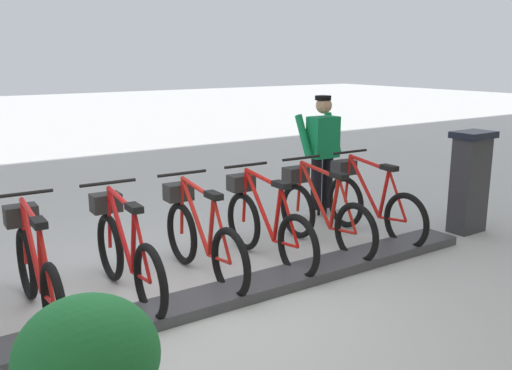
{
  "coord_description": "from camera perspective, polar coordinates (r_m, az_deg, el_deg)",
  "views": [
    {
      "loc": [
        -4.12,
        1.99,
        2.18
      ],
      "look_at": [
        0.5,
        -1.18,
        0.9
      ],
      "focal_mm": 39.64,
      "sensor_mm": 36.0,
      "label": 1
    }
  ],
  "objects": [
    {
      "name": "bike_docked_0",
      "position": [
        7.07,
        11.4,
        -1.72
      ],
      "size": [
        1.72,
        0.54,
        1.02
      ],
      "color": "black",
      "rests_on": "ground"
    },
    {
      "name": "ground_plane",
      "position": [
        5.07,
        -8.01,
        -12.75
      ],
      "size": [
        60.0,
        60.0,
        0.0
      ],
      "primitive_type": "plane",
      "color": "silver"
    },
    {
      "name": "bike_docked_5",
      "position": [
        5.16,
        -21.31,
        -7.91
      ],
      "size": [
        1.72,
        0.54,
        1.02
      ],
      "color": "black",
      "rests_on": "ground"
    },
    {
      "name": "bike_docked_2",
      "position": [
        6.08,
        0.91,
        -3.88
      ],
      "size": [
        1.72,
        0.54,
        1.02
      ],
      "color": "black",
      "rests_on": "ground"
    },
    {
      "name": "bike_docked_1",
      "position": [
        6.55,
        6.56,
        -2.73
      ],
      "size": [
        1.72,
        0.54,
        1.02
      ],
      "color": "black",
      "rests_on": "ground"
    },
    {
      "name": "bike_docked_4",
      "position": [
        5.37,
        -13.06,
        -6.53
      ],
      "size": [
        1.72,
        0.54,
        1.02
      ],
      "color": "black",
      "rests_on": "ground"
    },
    {
      "name": "dock_rail_base",
      "position": [
        5.05,
        -8.03,
        -12.23
      ],
      "size": [
        0.44,
        7.11,
        0.1
      ],
      "primitive_type": "cube",
      "color": "#47474C",
      "rests_on": "ground"
    },
    {
      "name": "payment_kiosk",
      "position": [
        7.54,
        20.75,
        0.45
      ],
      "size": [
        0.36,
        0.52,
        1.28
      ],
      "color": "#38383D",
      "rests_on": "ground"
    },
    {
      "name": "bike_docked_3",
      "position": [
        5.68,
        -5.62,
        -5.16
      ],
      "size": [
        1.72,
        0.54,
        1.02
      ],
      "color": "black",
      "rests_on": "ground"
    },
    {
      "name": "worker_near_rack",
      "position": [
        7.83,
        6.7,
        3.44
      ],
      "size": [
        0.47,
        0.63,
        1.66
      ],
      "color": "white",
      "rests_on": "ground"
    }
  ]
}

